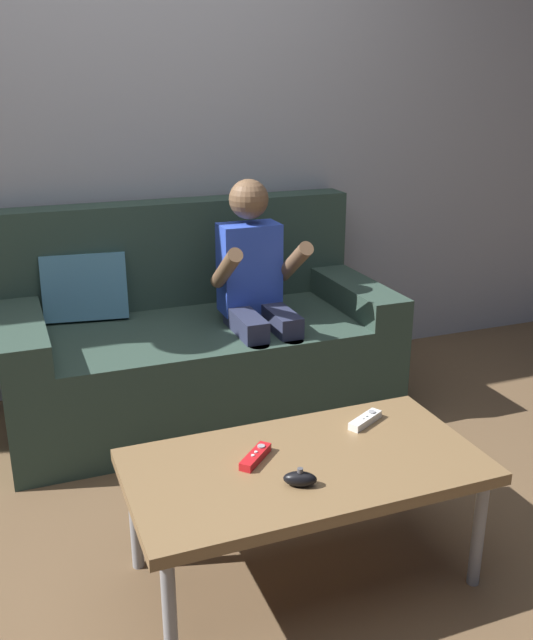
{
  "coord_description": "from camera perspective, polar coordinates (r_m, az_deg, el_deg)",
  "views": [
    {
      "loc": [
        -0.55,
        -1.65,
        1.42
      ],
      "look_at": [
        0.31,
        0.55,
        0.6
      ],
      "focal_mm": 39.33,
      "sensor_mm": 36.0,
      "label": 1
    }
  ],
  "objects": [
    {
      "name": "game_remote_red_far_corner",
      "position": [
        2.02,
        -0.9,
        -11.05
      ],
      "size": [
        0.13,
        0.12,
        0.03
      ],
      "color": "red",
      "rests_on": "coffee_table"
    },
    {
      "name": "wall_back",
      "position": [
        3.26,
        -11.91,
        15.84
      ],
      "size": [
        5.13,
        0.05,
        2.5
      ],
      "primitive_type": "cube",
      "color": "#999EA8",
      "rests_on": "ground"
    },
    {
      "name": "coffee_table",
      "position": [
        2.05,
        3.14,
        -12.24
      ],
      "size": [
        1.01,
        0.53,
        0.39
      ],
      "color": "brown",
      "rests_on": "ground"
    },
    {
      "name": "nunchuk_black",
      "position": [
        1.91,
        2.75,
        -12.77
      ],
      "size": [
        0.1,
        0.08,
        0.05
      ],
      "color": "black",
      "rests_on": "coffee_table"
    },
    {
      "name": "game_remote_white_near_edge",
      "position": [
        2.24,
        8.04,
        -8.06
      ],
      "size": [
        0.14,
        0.1,
        0.03
      ],
      "color": "white",
      "rests_on": "coffee_table"
    },
    {
      "name": "couch",
      "position": [
        3.13,
        -5.87,
        -1.79
      ],
      "size": [
        1.64,
        0.8,
        0.89
      ],
      "color": "#2D4238",
      "rests_on": "ground"
    },
    {
      "name": "ground_plane",
      "position": [
        2.25,
        -2.33,
        -20.03
      ],
      "size": [
        10.27,
        10.27,
        0.0
      ],
      "primitive_type": "plane",
      "color": "brown"
    },
    {
      "name": "person_seated_on_couch",
      "position": [
        2.93,
        -0.78,
        2.52
      ],
      "size": [
        0.36,
        0.44,
        1.02
      ],
      "color": "#282D47",
      "rests_on": "ground"
    }
  ]
}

